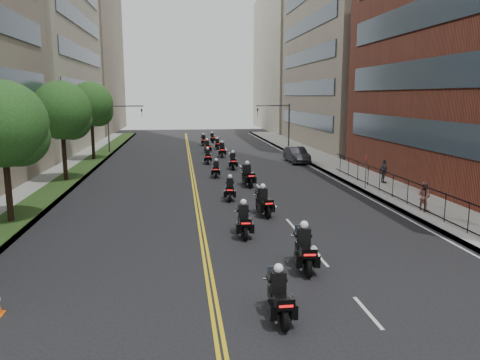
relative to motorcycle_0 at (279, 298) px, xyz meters
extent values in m
plane|color=black|center=(-0.40, 0.07, -0.67)|extent=(160.00, 160.00, 0.00)
cube|color=gray|center=(11.60, 25.07, -0.59)|extent=(4.00, 90.00, 0.15)
cube|color=gray|center=(-12.40, 25.07, -0.59)|extent=(4.00, 90.00, 0.15)
cube|color=#1A3613|center=(-11.60, 25.07, -0.50)|extent=(2.00, 90.00, 0.04)
cube|color=#333F4C|center=(13.55, 17.07, 2.83)|extent=(0.12, 25.80, 1.80)
cube|color=#333F4C|center=(13.55, 17.07, 6.83)|extent=(0.12, 25.80, 1.80)
cube|color=#333F4C|center=(13.55, 17.07, 10.83)|extent=(0.12, 25.80, 1.80)
cube|color=#776657|center=(21.10, 48.07, 14.33)|extent=(15.00, 28.00, 30.00)
cube|color=#333F4C|center=(13.55, 48.07, 2.83)|extent=(0.12, 24.08, 1.80)
cube|color=#333F4C|center=(13.55, 48.07, 6.83)|extent=(0.12, 24.08, 1.80)
cube|color=#333F4C|center=(13.55, 48.07, 10.83)|extent=(0.12, 24.08, 1.80)
cube|color=#333F4C|center=(13.55, 48.07, 14.83)|extent=(0.12, 24.08, 1.80)
cube|color=gray|center=(21.10, 78.07, 12.33)|extent=(15.00, 28.00, 26.00)
cube|color=gray|center=(-22.40, 48.07, 16.33)|extent=(16.00, 28.00, 34.00)
cube|color=#333F4C|center=(-14.35, 48.07, 2.83)|extent=(0.12, 24.08, 1.80)
cube|color=#333F4C|center=(-14.35, 48.07, 6.83)|extent=(0.12, 24.08, 1.80)
cube|color=#333F4C|center=(-14.35, 48.07, 10.83)|extent=(0.12, 24.08, 1.80)
cube|color=#333F4C|center=(-14.35, 48.07, 14.83)|extent=(0.12, 24.08, 1.80)
cube|color=#776657|center=(-22.40, 78.07, 12.33)|extent=(16.00, 28.00, 26.00)
cube|color=black|center=(10.60, 12.07, 0.93)|extent=(0.05, 28.00, 0.05)
cube|color=black|center=(10.60, 12.07, -0.37)|extent=(0.05, 28.00, 0.05)
cylinder|color=black|center=(-11.60, 12.07, 1.75)|extent=(0.32, 0.32, 4.83)
sphere|color=#204A18|center=(-11.60, 12.07, 4.51)|extent=(4.40, 4.40, 4.40)
sphere|color=#204A18|center=(-11.00, 12.47, 3.82)|extent=(3.08, 3.08, 3.08)
cylinder|color=black|center=(-11.60, 24.07, 1.89)|extent=(0.32, 0.32, 5.11)
sphere|color=#204A18|center=(-11.60, 24.07, 4.81)|extent=(4.40, 4.40, 4.40)
sphere|color=#204A18|center=(-11.00, 24.47, 4.08)|extent=(3.08, 3.08, 3.08)
cylinder|color=black|center=(-11.60, 36.07, 2.03)|extent=(0.32, 0.32, 5.39)
sphere|color=#204A18|center=(-11.60, 36.07, 5.11)|extent=(4.40, 4.40, 4.40)
sphere|color=#204A18|center=(-11.00, 36.47, 4.34)|extent=(3.08, 3.08, 3.08)
cylinder|color=#3F3F44|center=(10.10, 42.07, 2.13)|extent=(0.18, 0.18, 5.60)
cylinder|color=#3F3F44|center=(8.10, 42.07, 4.73)|extent=(4.00, 0.14, 0.14)
imported|color=black|center=(6.30, 42.07, 3.93)|extent=(0.16, 0.20, 1.00)
cylinder|color=#3F3F44|center=(-10.90, 42.07, 2.13)|extent=(0.18, 0.18, 5.60)
cylinder|color=#3F3F44|center=(-8.90, 42.07, 4.73)|extent=(4.00, 0.14, 0.14)
imported|color=black|center=(-7.10, 42.07, 3.93)|extent=(0.16, 0.20, 1.00)
cylinder|color=black|center=(0.00, -0.72, -0.33)|extent=(0.14, 0.68, 0.68)
cylinder|color=black|center=(0.00, 0.88, -0.33)|extent=(0.14, 0.68, 0.68)
cube|color=black|center=(0.00, 0.08, -0.05)|extent=(0.42, 1.35, 0.40)
cube|color=silver|center=(0.00, 0.13, -0.28)|extent=(0.38, 0.55, 0.30)
cube|color=black|center=(0.00, -0.72, 0.19)|extent=(0.52, 0.42, 0.32)
cube|color=red|center=(0.00, -0.93, 0.17)|extent=(0.40, 0.03, 0.07)
cube|color=black|center=(0.00, 0.13, 0.45)|extent=(0.44, 0.28, 0.62)
sphere|color=white|center=(0.00, 0.14, 0.88)|extent=(0.29, 0.29, 0.29)
cylinder|color=black|center=(1.74, 3.06, -0.29)|extent=(0.21, 0.77, 0.76)
cylinder|color=black|center=(1.88, 4.84, -0.29)|extent=(0.21, 0.77, 0.76)
cube|color=black|center=(1.81, 3.95, 0.03)|extent=(0.58, 1.54, 0.45)
cube|color=silver|center=(1.81, 4.01, -0.23)|extent=(0.47, 0.64, 0.33)
cube|color=black|center=(1.74, 3.06, 0.29)|extent=(0.61, 0.51, 0.36)
cube|color=red|center=(1.72, 2.83, 0.27)|extent=(0.45, 0.07, 0.08)
cube|color=black|center=(1.81, 4.01, 0.58)|extent=(0.51, 0.35, 0.69)
sphere|color=white|center=(1.81, 4.02, 1.05)|extent=(0.32, 0.32, 0.32)
cylinder|color=black|center=(0.07, 7.72, -0.31)|extent=(0.17, 0.71, 0.71)
cylinder|color=black|center=(0.13, 9.38, -0.31)|extent=(0.17, 0.71, 0.71)
cube|color=black|center=(0.10, 8.55, -0.02)|extent=(0.49, 1.42, 0.42)
cube|color=silver|center=(0.10, 8.60, -0.26)|extent=(0.42, 0.59, 0.31)
cube|color=black|center=(0.07, 7.72, 0.23)|extent=(0.56, 0.46, 0.33)
cube|color=red|center=(0.06, 7.50, 0.21)|extent=(0.42, 0.05, 0.07)
cube|color=black|center=(0.10, 8.60, 0.50)|extent=(0.47, 0.31, 0.65)
sphere|color=white|center=(0.10, 8.61, 0.94)|extent=(0.30, 0.30, 0.30)
cylinder|color=black|center=(1.80, 11.41, -0.31)|extent=(0.24, 0.73, 0.71)
cylinder|color=black|center=(1.58, 13.08, -0.31)|extent=(0.24, 0.73, 0.71)
cube|color=black|center=(1.69, 12.25, -0.02)|extent=(0.62, 1.46, 0.42)
cube|color=silver|center=(1.68, 12.30, -0.26)|extent=(0.47, 0.62, 0.31)
cube|color=black|center=(1.80, 11.41, 0.24)|extent=(0.60, 0.51, 0.34)
cube|color=red|center=(1.83, 11.19, 0.22)|extent=(0.42, 0.09, 0.07)
cube|color=black|center=(1.68, 12.30, 0.51)|extent=(0.50, 0.35, 0.65)
sphere|color=white|center=(1.68, 12.31, 0.95)|extent=(0.30, 0.30, 0.30)
cylinder|color=black|center=(0.19, 15.61, -0.34)|extent=(0.21, 0.67, 0.66)
cylinder|color=black|center=(0.37, 17.15, -0.34)|extent=(0.21, 0.67, 0.66)
cube|color=black|center=(0.28, 16.38, -0.07)|extent=(0.56, 1.34, 0.39)
cube|color=silver|center=(0.29, 16.43, -0.29)|extent=(0.43, 0.57, 0.29)
cube|color=black|center=(0.19, 15.61, 0.16)|extent=(0.55, 0.46, 0.31)
cube|color=red|center=(0.17, 15.41, 0.15)|extent=(0.39, 0.07, 0.07)
cube|color=black|center=(0.29, 16.43, 0.42)|extent=(0.45, 0.32, 0.60)
sphere|color=white|center=(0.29, 16.44, 0.82)|extent=(0.28, 0.28, 0.28)
cylinder|color=black|center=(2.14, 19.87, -0.29)|extent=(0.25, 0.77, 0.75)
cylinder|color=black|center=(1.92, 21.63, -0.29)|extent=(0.25, 0.77, 0.75)
cube|color=black|center=(2.03, 20.75, 0.02)|extent=(0.65, 1.54, 0.44)
cube|color=silver|center=(2.02, 20.80, -0.23)|extent=(0.49, 0.66, 0.33)
cube|color=black|center=(2.14, 19.87, 0.29)|extent=(0.63, 0.53, 0.35)
cube|color=red|center=(2.17, 19.64, 0.26)|extent=(0.44, 0.09, 0.08)
cube|color=black|center=(2.02, 20.80, 0.58)|extent=(0.52, 0.37, 0.69)
sphere|color=white|center=(2.02, 20.81, 1.04)|extent=(0.32, 0.32, 0.32)
cylinder|color=black|center=(-0.05, 24.17, -0.35)|extent=(0.21, 0.63, 0.62)
cylinder|color=black|center=(0.14, 25.62, -0.35)|extent=(0.21, 0.63, 0.62)
cube|color=black|center=(0.05, 24.90, -0.10)|extent=(0.54, 1.27, 0.37)
cube|color=silver|center=(0.05, 24.94, -0.31)|extent=(0.41, 0.54, 0.27)
cube|color=black|center=(-0.05, 24.17, 0.12)|extent=(0.52, 0.44, 0.29)
cube|color=red|center=(-0.07, 23.98, 0.10)|extent=(0.37, 0.07, 0.06)
cube|color=black|center=(0.05, 24.94, 0.36)|extent=(0.43, 0.31, 0.57)
sphere|color=white|center=(0.05, 24.95, 0.74)|extent=(0.27, 0.27, 0.27)
cylinder|color=black|center=(1.84, 28.13, -0.32)|extent=(0.17, 0.69, 0.69)
cylinder|color=black|center=(1.90, 29.74, -0.32)|extent=(0.17, 0.69, 0.69)
cube|color=black|center=(1.87, 28.94, -0.04)|extent=(0.48, 1.38, 0.40)
cube|color=silver|center=(1.87, 28.99, -0.27)|extent=(0.41, 0.57, 0.30)
cube|color=black|center=(1.84, 28.13, 0.20)|extent=(0.54, 0.44, 0.32)
cube|color=red|center=(1.83, 27.92, 0.18)|extent=(0.40, 0.05, 0.07)
cube|color=black|center=(1.87, 28.99, 0.47)|extent=(0.46, 0.30, 0.63)
sphere|color=white|center=(1.87, 29.00, 0.89)|extent=(0.29, 0.29, 0.29)
cylinder|color=black|center=(-0.20, 31.87, -0.34)|extent=(0.14, 0.66, 0.65)
cylinder|color=black|center=(-0.18, 33.41, -0.34)|extent=(0.14, 0.66, 0.65)
cube|color=black|center=(-0.19, 32.64, -0.07)|extent=(0.42, 1.30, 0.38)
cube|color=silver|center=(-0.19, 32.69, -0.29)|extent=(0.37, 0.53, 0.29)
cube|color=black|center=(-0.20, 31.87, 0.16)|extent=(0.51, 0.41, 0.31)
cube|color=red|center=(-0.20, 31.67, 0.14)|extent=(0.38, 0.03, 0.07)
cube|color=black|center=(-0.19, 32.69, 0.41)|extent=(0.43, 0.27, 0.60)
sphere|color=white|center=(-0.19, 32.70, 0.81)|extent=(0.28, 0.28, 0.28)
cylinder|color=black|center=(1.63, 36.70, -0.31)|extent=(0.19, 0.73, 0.72)
cylinder|color=black|center=(1.72, 38.39, -0.31)|extent=(0.19, 0.73, 0.72)
cube|color=black|center=(1.67, 37.55, -0.01)|extent=(0.52, 1.45, 0.42)
cube|color=silver|center=(1.68, 37.60, -0.25)|extent=(0.43, 0.60, 0.32)
cube|color=black|center=(1.63, 36.70, 0.24)|extent=(0.57, 0.47, 0.34)
cube|color=red|center=(1.62, 36.48, 0.22)|extent=(0.42, 0.05, 0.07)
cube|color=black|center=(1.68, 37.60, 0.52)|extent=(0.48, 0.32, 0.66)
sphere|color=white|center=(1.68, 37.61, 0.96)|extent=(0.31, 0.31, 0.31)
cylinder|color=black|center=(0.31, 40.16, -0.32)|extent=(0.22, 0.71, 0.70)
cylinder|color=black|center=(0.13, 41.80, -0.32)|extent=(0.22, 0.71, 0.70)
cube|color=black|center=(0.22, 40.98, -0.03)|extent=(0.58, 1.43, 0.41)
cube|color=silver|center=(0.21, 41.04, -0.26)|extent=(0.45, 0.61, 0.31)
cube|color=black|center=(0.31, 40.16, 0.22)|extent=(0.58, 0.49, 0.33)
cube|color=red|center=(0.33, 39.95, 0.20)|extent=(0.41, 0.08, 0.07)
cube|color=black|center=(0.21, 41.04, 0.49)|extent=(0.48, 0.34, 0.64)
sphere|color=white|center=(0.21, 41.05, 0.92)|extent=(0.30, 0.30, 0.30)
cylinder|color=black|center=(1.78, 44.32, -0.36)|extent=(0.13, 0.62, 0.61)
cylinder|color=black|center=(1.76, 45.76, -0.36)|extent=(0.13, 0.62, 0.61)
cube|color=black|center=(1.77, 45.04, -0.11)|extent=(0.40, 1.22, 0.36)
cube|color=silver|center=(1.77, 45.09, -0.31)|extent=(0.35, 0.50, 0.27)
cube|color=black|center=(1.78, 44.32, 0.11)|extent=(0.47, 0.39, 0.29)
cube|color=red|center=(1.78, 44.13, 0.09)|extent=(0.36, 0.03, 0.06)
cube|color=black|center=(1.77, 45.09, 0.35)|extent=(0.40, 0.26, 0.56)
sphere|color=white|center=(1.77, 45.10, 0.72)|extent=(0.26, 0.26, 0.26)
cylinder|color=black|center=(0.33, 48.69, -0.33)|extent=(0.20, 0.68, 0.67)
cylinder|color=black|center=(0.18, 50.26, -0.33)|extent=(0.20, 0.68, 0.67)
cube|color=black|center=(0.25, 49.48, -0.05)|extent=(0.53, 1.36, 0.39)
cube|color=silver|center=(0.25, 49.53, -0.28)|extent=(0.42, 0.57, 0.30)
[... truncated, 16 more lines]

